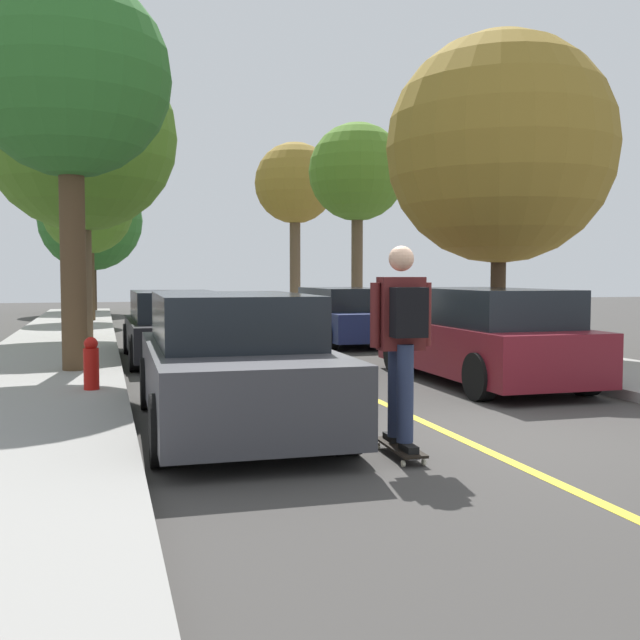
# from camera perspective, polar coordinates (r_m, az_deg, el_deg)

# --- Properties ---
(ground) EXTENTS (80.00, 80.00, 0.00)m
(ground) POSITION_cam_1_polar(r_m,az_deg,el_deg) (7.78, 10.59, -8.89)
(ground) COLOR #3D3A38
(center_line) EXTENTS (0.12, 39.20, 0.01)m
(center_line) POSITION_cam_1_polar(r_m,az_deg,el_deg) (11.43, 1.45, -4.84)
(center_line) COLOR gold
(center_line) RESTS_ON ground
(parked_car_left_nearest) EXTENTS (1.96, 4.30, 1.45)m
(parked_car_left_nearest) POSITION_cam_1_polar(r_m,az_deg,el_deg) (8.12, -6.71, -3.27)
(parked_car_left_nearest) COLOR #38383D
(parked_car_left_nearest) RESTS_ON ground
(parked_car_left_near) EXTENTS (1.88, 4.30, 1.34)m
(parked_car_left_near) POSITION_cam_1_polar(r_m,az_deg,el_deg) (14.65, -11.04, -0.45)
(parked_car_left_near) COLOR black
(parked_car_left_near) RESTS_ON ground
(parked_car_right_nearest) EXTENTS (1.87, 4.46, 1.45)m
(parked_car_right_nearest) POSITION_cam_1_polar(r_m,az_deg,el_deg) (11.65, 12.32, -1.22)
(parked_car_right_nearest) COLOR maroon
(parked_car_right_nearest) RESTS_ON ground
(parked_car_right_near) EXTENTS (1.89, 4.58, 1.34)m
(parked_car_right_near) POSITION_cam_1_polar(r_m,az_deg,el_deg) (18.01, 1.72, 0.30)
(parked_car_right_near) COLOR navy
(parked_car_right_near) RESTS_ON ground
(street_tree_left_nearest) EXTENTS (3.17, 3.17, 6.22)m
(street_tree_left_nearest) POSITION_cam_1_polar(r_m,az_deg,el_deg) (12.83, -18.65, 17.14)
(street_tree_left_nearest) COLOR #4C3823
(street_tree_left_nearest) RESTS_ON sidewalk_left
(street_tree_left_near) EXTENTS (4.54, 4.54, 7.09)m
(street_tree_left_near) POSITION_cam_1_polar(r_m,az_deg,el_deg) (19.02, -17.89, 13.27)
(street_tree_left_near) COLOR brown
(street_tree_left_near) RESTS_ON sidewalk_left
(street_tree_left_far) EXTENTS (2.96, 2.96, 5.17)m
(street_tree_left_far) POSITION_cam_1_polar(r_m,az_deg,el_deg) (26.03, -17.41, 8.03)
(street_tree_left_far) COLOR #4C3823
(street_tree_left_far) RESTS_ON sidewalk_left
(street_tree_left_farthest) EXTENTS (4.33, 4.33, 6.01)m
(street_tree_left_farthest) POSITION_cam_1_polar(r_m,az_deg,el_deg) (33.31, -17.18, 7.33)
(street_tree_left_farthest) COLOR #3D2D1E
(street_tree_left_farthest) RESTS_ON sidewalk_left
(street_tree_right_nearest) EXTENTS (4.38, 4.38, 6.11)m
(street_tree_right_nearest) POSITION_cam_1_polar(r_m,az_deg,el_deg) (14.99, 13.63, 12.60)
(street_tree_right_nearest) COLOR #3D2D1E
(street_tree_right_nearest) RESTS_ON sidewalk_right
(street_tree_right_near) EXTENTS (2.91, 2.91, 6.03)m
(street_tree_right_near) POSITION_cam_1_polar(r_m,az_deg,el_deg) (22.59, 2.88, 11.15)
(street_tree_right_near) COLOR brown
(street_tree_right_near) RESTS_ON sidewalk_right
(street_tree_right_far) EXTENTS (3.17, 3.17, 6.71)m
(street_tree_right_far) POSITION_cam_1_polar(r_m,az_deg,el_deg) (29.77, -1.93, 10.32)
(street_tree_right_far) COLOR brown
(street_tree_right_far) RESTS_ON sidewalk_right
(fire_hydrant) EXTENTS (0.20, 0.20, 0.70)m
(fire_hydrant) POSITION_cam_1_polar(r_m,az_deg,el_deg) (10.31, -17.13, -3.21)
(fire_hydrant) COLOR #B2140F
(fire_hydrant) RESTS_ON sidewalk_left
(skateboard) EXTENTS (0.25, 0.85, 0.10)m
(skateboard) POSITION_cam_1_polar(r_m,az_deg,el_deg) (6.91, 6.16, -9.69)
(skateboard) COLOR black
(skateboard) RESTS_ON ground
(skateboarder) EXTENTS (0.58, 0.70, 1.82)m
(skateboarder) POSITION_cam_1_polar(r_m,az_deg,el_deg) (6.72, 6.31, -0.99)
(skateboarder) COLOR black
(skateboarder) RESTS_ON skateboard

